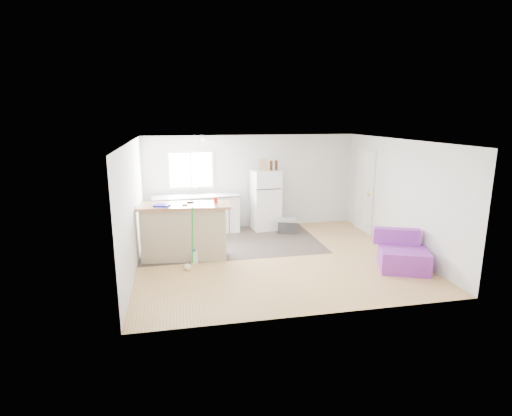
{
  "coord_description": "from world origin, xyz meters",
  "views": [
    {
      "loc": [
        -1.94,
        -7.6,
        2.87
      ],
      "look_at": [
        -0.25,
        0.7,
        0.91
      ],
      "focal_mm": 28.0,
      "sensor_mm": 36.0,
      "label": 1
    }
  ],
  "objects_px": {
    "red_cup": "(216,200)",
    "blue_tray": "(162,205)",
    "peninsula": "(185,231)",
    "cardboard_box": "(263,165)",
    "refrigerator": "(266,200)",
    "bottle_right": "(276,165)",
    "cleaner_jug": "(194,257)",
    "kitchen_cabinets": "(196,214)",
    "mop": "(189,258)",
    "bottle_left": "(271,166)",
    "purple_seat": "(402,255)",
    "cooler": "(287,226)"
  },
  "relations": [
    {
      "from": "peninsula",
      "to": "cleaner_jug",
      "type": "height_order",
      "value": "peninsula"
    },
    {
      "from": "bottle_left",
      "to": "refrigerator",
      "type": "bearing_deg",
      "value": 161.72
    },
    {
      "from": "mop",
      "to": "bottle_right",
      "type": "height_order",
      "value": "bottle_right"
    },
    {
      "from": "peninsula",
      "to": "mop",
      "type": "relative_size",
      "value": 1.53
    },
    {
      "from": "kitchen_cabinets",
      "to": "peninsula",
      "type": "bearing_deg",
      "value": -104.78
    },
    {
      "from": "mop",
      "to": "cardboard_box",
      "type": "relative_size",
      "value": 4.15
    },
    {
      "from": "kitchen_cabinets",
      "to": "peninsula",
      "type": "xyz_separation_m",
      "value": [
        -0.34,
        -1.8,
        0.09
      ]
    },
    {
      "from": "mop",
      "to": "bottle_left",
      "type": "distance_m",
      "value": 3.56
    },
    {
      "from": "cooler",
      "to": "blue_tray",
      "type": "relative_size",
      "value": 1.79
    },
    {
      "from": "cleaner_jug",
      "to": "bottle_left",
      "type": "distance_m",
      "value": 3.32
    },
    {
      "from": "kitchen_cabinets",
      "to": "purple_seat",
      "type": "xyz_separation_m",
      "value": [
        3.73,
        -3.24,
        -0.22
      ]
    },
    {
      "from": "kitchen_cabinets",
      "to": "blue_tray",
      "type": "xyz_separation_m",
      "value": [
        -0.76,
        -1.88,
        0.66
      ]
    },
    {
      "from": "red_cup",
      "to": "blue_tray",
      "type": "xyz_separation_m",
      "value": [
        -1.08,
        -0.09,
        -0.04
      ]
    },
    {
      "from": "peninsula",
      "to": "refrigerator",
      "type": "relative_size",
      "value": 1.25
    },
    {
      "from": "peninsula",
      "to": "bottle_left",
      "type": "height_order",
      "value": "bottle_left"
    },
    {
      "from": "mop",
      "to": "purple_seat",
      "type": "bearing_deg",
      "value": -16.9
    },
    {
      "from": "peninsula",
      "to": "cardboard_box",
      "type": "height_order",
      "value": "cardboard_box"
    },
    {
      "from": "kitchen_cabinets",
      "to": "cardboard_box",
      "type": "relative_size",
      "value": 7.29
    },
    {
      "from": "cooler",
      "to": "cardboard_box",
      "type": "height_order",
      "value": "cardboard_box"
    },
    {
      "from": "bottle_left",
      "to": "purple_seat",
      "type": "bearing_deg",
      "value": -60.19
    },
    {
      "from": "purple_seat",
      "to": "bottle_left",
      "type": "distance_m",
      "value": 3.93
    },
    {
      "from": "peninsula",
      "to": "red_cup",
      "type": "bearing_deg",
      "value": 6.64
    },
    {
      "from": "purple_seat",
      "to": "cleaner_jug",
      "type": "xyz_separation_m",
      "value": [
        -3.9,
        1.1,
        -0.14
      ]
    },
    {
      "from": "mop",
      "to": "blue_tray",
      "type": "distance_m",
      "value": 1.19
    },
    {
      "from": "refrigerator",
      "to": "cleaner_jug",
      "type": "relative_size",
      "value": 5.37
    },
    {
      "from": "refrigerator",
      "to": "blue_tray",
      "type": "distance_m",
      "value": 3.18
    },
    {
      "from": "kitchen_cabinets",
      "to": "cleaner_jug",
      "type": "distance_m",
      "value": 2.18
    },
    {
      "from": "cooler",
      "to": "mop",
      "type": "relative_size",
      "value": 0.43
    },
    {
      "from": "refrigerator",
      "to": "red_cup",
      "type": "height_order",
      "value": "refrigerator"
    },
    {
      "from": "bottle_left",
      "to": "cleaner_jug",
      "type": "bearing_deg",
      "value": -134.77
    },
    {
      "from": "red_cup",
      "to": "cardboard_box",
      "type": "xyz_separation_m",
      "value": [
        1.38,
        1.77,
        0.48
      ]
    },
    {
      "from": "red_cup",
      "to": "peninsula",
      "type": "bearing_deg",
      "value": -179.16
    },
    {
      "from": "cleaner_jug",
      "to": "refrigerator",
      "type": "bearing_deg",
      "value": 51.26
    },
    {
      "from": "purple_seat",
      "to": "cleaner_jug",
      "type": "height_order",
      "value": "purple_seat"
    },
    {
      "from": "purple_seat",
      "to": "mop",
      "type": "relative_size",
      "value": 0.9
    },
    {
      "from": "purple_seat",
      "to": "cooler",
      "type": "bearing_deg",
      "value": 140.87
    },
    {
      "from": "blue_tray",
      "to": "bottle_left",
      "type": "bearing_deg",
      "value": 34.56
    },
    {
      "from": "peninsula",
      "to": "cleaner_jug",
      "type": "xyz_separation_m",
      "value": [
        0.17,
        -0.34,
        -0.45
      ]
    },
    {
      "from": "peninsula",
      "to": "blue_tray",
      "type": "xyz_separation_m",
      "value": [
        -0.42,
        -0.08,
        0.58
      ]
    },
    {
      "from": "cooler",
      "to": "red_cup",
      "type": "relative_size",
      "value": 4.48
    },
    {
      "from": "refrigerator",
      "to": "mop",
      "type": "bearing_deg",
      "value": -135.36
    },
    {
      "from": "cleaner_jug",
      "to": "mop",
      "type": "height_order",
      "value": "mop"
    },
    {
      "from": "kitchen_cabinets",
      "to": "mop",
      "type": "height_order",
      "value": "kitchen_cabinets"
    },
    {
      "from": "cardboard_box",
      "to": "bottle_right",
      "type": "distance_m",
      "value": 0.35
    },
    {
      "from": "cooler",
      "to": "blue_tray",
      "type": "xyz_separation_m",
      "value": [
        -2.98,
        -1.42,
        0.97
      ]
    },
    {
      "from": "peninsula",
      "to": "bottle_right",
      "type": "xyz_separation_m",
      "value": [
        2.39,
        1.8,
        1.08
      ]
    },
    {
      "from": "red_cup",
      "to": "bottle_right",
      "type": "height_order",
      "value": "bottle_right"
    },
    {
      "from": "red_cup",
      "to": "blue_tray",
      "type": "relative_size",
      "value": 0.4
    },
    {
      "from": "cleaner_jug",
      "to": "bottle_right",
      "type": "distance_m",
      "value": 3.44
    },
    {
      "from": "cooler",
      "to": "cardboard_box",
      "type": "xyz_separation_m",
      "value": [
        -0.53,
        0.44,
        1.49
      ]
    }
  ]
}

